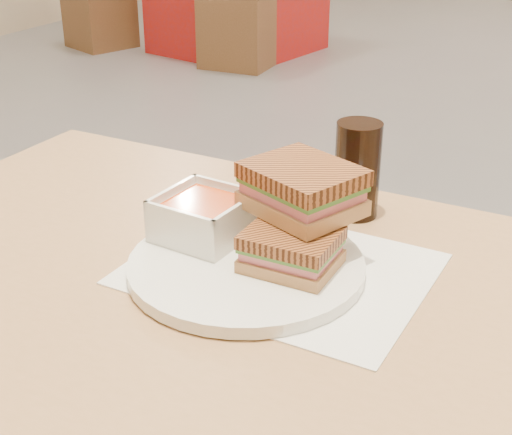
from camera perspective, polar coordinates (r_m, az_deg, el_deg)
The scene contains 9 objects.
main_table at distance 0.96m, azimuth 0.95°, elevation -11.63°, with size 1.21×0.71×0.75m.
tray_liner at distance 0.94m, azimuth 1.89°, elevation -3.93°, with size 0.36×0.28×0.00m.
plate at distance 0.93m, azimuth -0.75°, elevation -3.72°, with size 0.29×0.29×0.02m.
soup_bowl at distance 0.97m, azimuth -3.98°, elevation -0.09°, with size 0.12×0.12×0.06m.
panini_lower at distance 0.90m, azimuth 2.71°, elevation -2.46°, with size 0.11×0.09×0.05m.
panini_upper at distance 0.93m, azimuth 3.55°, elevation 2.21°, with size 0.16×0.15×0.06m.
cola_glass at distance 1.06m, azimuth 7.72°, elevation 3.62°, with size 0.06×0.06×0.14m.
bg_chair_0l at distance 5.52m, azimuth -11.81°, elevation 14.82°, with size 0.49×0.49×0.43m.
bg_chair_0r at distance 4.89m, azimuth -1.20°, elevation 14.23°, with size 0.46×0.46×0.47m.
Camera 1 is at (0.40, -2.72, 1.22)m, focal length 52.52 mm.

